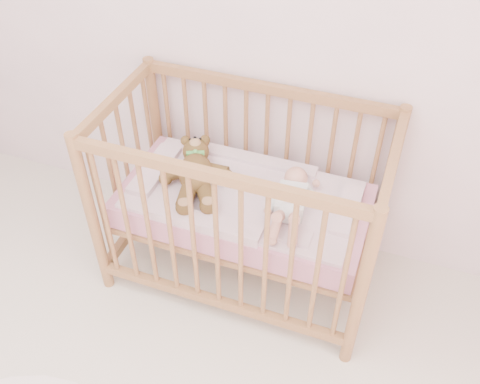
% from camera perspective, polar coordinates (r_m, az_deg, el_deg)
% --- Properties ---
extents(crib, '(1.36, 0.76, 1.00)m').
position_cam_1_polar(crib, '(2.65, 0.37, -1.24)').
color(crib, '#9D7642').
rests_on(crib, floor).
extents(mattress, '(1.22, 0.62, 0.13)m').
position_cam_1_polar(mattress, '(2.66, 0.37, -1.48)').
color(mattress, '#C97D9B').
rests_on(mattress, crib).
extents(blanket, '(1.10, 0.58, 0.06)m').
position_cam_1_polar(blanket, '(2.61, 0.38, -0.29)').
color(blanket, pink).
rests_on(blanket, mattress).
extents(baby, '(0.31, 0.54, 0.12)m').
position_cam_1_polar(baby, '(2.50, 5.49, -0.60)').
color(baby, white).
rests_on(baby, blanket).
extents(teddy_bear, '(0.57, 0.65, 0.15)m').
position_cam_1_polar(teddy_bear, '(2.62, -4.73, 2.04)').
color(teddy_bear, brown).
rests_on(teddy_bear, blanket).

